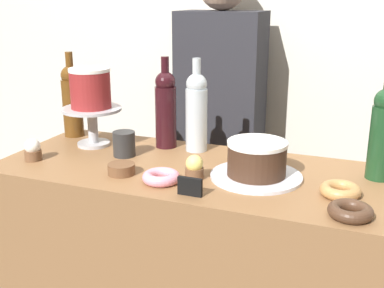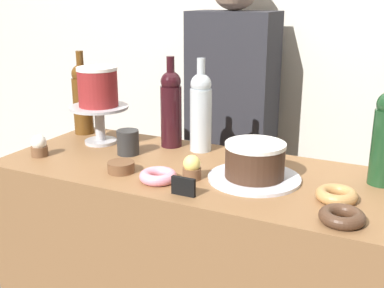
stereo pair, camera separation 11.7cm
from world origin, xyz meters
TOP-DOWN VIEW (x-y plane):
  - back_wall at (0.00, 0.84)m, footprint 6.00×0.05m
  - cake_stand_pedestal at (-0.42, 0.10)m, footprint 0.21×0.21m
  - white_layer_cake at (-0.42, 0.10)m, footprint 0.15×0.15m
  - silver_serving_platter at (0.21, -0.01)m, footprint 0.28×0.28m
  - chocolate_round_cake at (0.21, -0.01)m, footprint 0.18×0.18m
  - wine_bottle_clear at (-0.05, 0.18)m, footprint 0.08×0.08m
  - wine_bottle_green at (0.55, 0.12)m, footprint 0.08×0.08m
  - wine_bottle_dark_red at (-0.17, 0.18)m, footprint 0.08×0.08m
  - wine_bottle_amber at (-0.57, 0.18)m, footprint 0.08×0.08m
  - cupcake_vanilla at (-0.52, -0.12)m, footprint 0.06×0.06m
  - cupcake_lemon at (0.04, -0.08)m, footprint 0.06×0.06m
  - donut_maple at (0.46, -0.06)m, footprint 0.11×0.11m
  - donut_pink at (-0.04, -0.15)m, footprint 0.11×0.11m
  - donut_chocolate at (0.50, -0.19)m, footprint 0.11×0.11m
  - cookie_stack at (-0.18, -0.13)m, footprint 0.08×0.08m
  - price_sign_chalkboard at (0.08, -0.21)m, footprint 0.07×0.01m
  - coffee_cup_ceramic at (-0.26, 0.03)m, footprint 0.08×0.08m
  - barista_figure at (-0.11, 0.63)m, footprint 0.36×0.22m

SIDE VIEW (x-z plane):
  - barista_figure at x=-0.11m, z-range 0.04..1.64m
  - silver_serving_platter at x=0.21m, z-range 0.93..0.94m
  - donut_maple at x=0.46m, z-range 0.93..0.97m
  - donut_pink at x=-0.04m, z-range 0.93..0.97m
  - donut_chocolate at x=0.50m, z-range 0.93..0.97m
  - cookie_stack at x=-0.18m, z-range 0.93..0.97m
  - price_sign_chalkboard at x=0.08m, z-range 0.93..0.99m
  - cupcake_vanilla at x=-0.52m, z-range 0.93..1.01m
  - cupcake_lemon at x=0.04m, z-range 0.93..1.01m
  - coffee_cup_ceramic at x=-0.26m, z-range 0.93..1.02m
  - chocolate_round_cake at x=0.21m, z-range 0.94..1.05m
  - cake_stand_pedestal at x=-0.42m, z-range 0.96..1.10m
  - wine_bottle_clear at x=-0.05m, z-range 0.92..1.24m
  - wine_bottle_green at x=0.55m, z-range 0.92..1.24m
  - wine_bottle_dark_red at x=-0.17m, z-range 0.92..1.24m
  - wine_bottle_amber at x=-0.57m, z-range 0.92..1.24m
  - white_layer_cake at x=-0.42m, z-range 1.08..1.22m
  - back_wall at x=0.00m, z-range 0.00..2.60m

